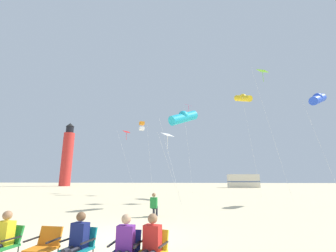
{
  "coord_description": "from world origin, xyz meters",
  "views": [
    {
      "loc": [
        2.39,
        -7.84,
        1.86
      ],
      "look_at": [
        0.4,
        13.77,
        6.89
      ],
      "focal_mm": 24.41,
      "sensor_mm": 36.0,
      "label": 1
    }
  ],
  "objects_px": {
    "kite_diamond_rainbow": "(189,109)",
    "kite_tube_cyan": "(183,117)",
    "spectator_yellow_chair": "(151,243)",
    "kite_diamond_lime": "(263,76)",
    "camp_chair_navy": "(126,248)",
    "kite_tube_blue": "(318,99)",
    "camp_chair_orange": "(45,244)",
    "spectator_teal_chair": "(77,240)",
    "kite_diamond_white": "(168,137)",
    "kite_box_orange": "(142,126)",
    "camp_chair_teal": "(81,244)",
    "kite_diamond_scarlet": "(126,134)",
    "rv_van_cream": "(243,181)",
    "kite_tube_gold": "(243,98)",
    "kite_flyer_standing": "(154,204)",
    "lighthouse_distant": "(67,156)",
    "spectator_navy_chair": "(124,244)",
    "camp_chair_yellow": "(153,247)",
    "camp_chair_green": "(6,242)"
  },
  "relations": [
    {
      "from": "spectator_teal_chair",
      "to": "kite_tube_blue",
      "type": "bearing_deg",
      "value": 59.71
    },
    {
      "from": "spectator_teal_chair",
      "to": "lighthouse_distant",
      "type": "height_order",
      "value": "lighthouse_distant"
    },
    {
      "from": "camp_chair_navy",
      "to": "lighthouse_distant",
      "type": "relative_size",
      "value": 0.05
    },
    {
      "from": "camp_chair_yellow",
      "to": "camp_chair_green",
      "type": "bearing_deg",
      "value": -166.83
    },
    {
      "from": "spectator_navy_chair",
      "to": "kite_diamond_rainbow",
      "type": "relative_size",
      "value": 0.1
    },
    {
      "from": "kite_diamond_white",
      "to": "kite_tube_gold",
      "type": "xyz_separation_m",
      "value": [
        8.1,
        6.15,
        5.48
      ]
    },
    {
      "from": "kite_diamond_rainbow",
      "to": "kite_tube_gold",
      "type": "height_order",
      "value": "kite_diamond_rainbow"
    },
    {
      "from": "camp_chair_orange",
      "to": "spectator_teal_chair",
      "type": "xyz_separation_m",
      "value": [
        0.74,
        -0.1,
        0.11
      ]
    },
    {
      "from": "camp_chair_navy",
      "to": "rv_van_cream",
      "type": "xyz_separation_m",
      "value": [
        12.82,
        46.88,
        0.89
      ]
    },
    {
      "from": "kite_diamond_rainbow",
      "to": "camp_chair_yellow",
      "type": "bearing_deg",
      "value": -91.92
    },
    {
      "from": "kite_diamond_white",
      "to": "kite_diamond_rainbow",
      "type": "distance_m",
      "value": 11.95
    },
    {
      "from": "kite_tube_cyan",
      "to": "kite_tube_gold",
      "type": "height_order",
      "value": "kite_tube_gold"
    },
    {
      "from": "camp_chair_orange",
      "to": "kite_diamond_lime",
      "type": "distance_m",
      "value": 22.88
    },
    {
      "from": "kite_tube_gold",
      "to": "kite_diamond_lime",
      "type": "height_order",
      "value": "kite_diamond_lime"
    },
    {
      "from": "camp_chair_green",
      "to": "camp_chair_navy",
      "type": "height_order",
      "value": "same"
    },
    {
      "from": "kite_flyer_standing",
      "to": "kite_tube_gold",
      "type": "height_order",
      "value": "kite_tube_gold"
    },
    {
      "from": "kite_diamond_rainbow",
      "to": "kite_tube_cyan",
      "type": "distance_m",
      "value": 14.25
    },
    {
      "from": "kite_diamond_white",
      "to": "kite_diamond_scarlet",
      "type": "height_order",
      "value": "kite_diamond_scarlet"
    },
    {
      "from": "kite_box_orange",
      "to": "kite_tube_gold",
      "type": "distance_m",
      "value": 13.25
    },
    {
      "from": "spectator_yellow_chair",
      "to": "camp_chair_green",
      "type": "bearing_deg",
      "value": -169.16
    },
    {
      "from": "kite_box_orange",
      "to": "kite_diamond_scarlet",
      "type": "height_order",
      "value": "kite_box_orange"
    },
    {
      "from": "kite_tube_blue",
      "to": "kite_diamond_white",
      "type": "bearing_deg",
      "value": 179.87
    },
    {
      "from": "camp_chair_navy",
      "to": "kite_flyer_standing",
      "type": "bearing_deg",
      "value": 97.15
    },
    {
      "from": "kite_diamond_white",
      "to": "kite_diamond_scarlet",
      "type": "bearing_deg",
      "value": 120.08
    },
    {
      "from": "rv_van_cream",
      "to": "kite_flyer_standing",
      "type": "bearing_deg",
      "value": -109.63
    },
    {
      "from": "kite_tube_blue",
      "to": "rv_van_cream",
      "type": "bearing_deg",
      "value": 88.86
    },
    {
      "from": "camp_chair_teal",
      "to": "kite_tube_blue",
      "type": "xyz_separation_m",
      "value": [
        13.22,
        14.09,
        7.9
      ]
    },
    {
      "from": "kite_tube_gold",
      "to": "kite_diamond_lime",
      "type": "relative_size",
      "value": 0.91
    },
    {
      "from": "kite_flyer_standing",
      "to": "lighthouse_distant",
      "type": "xyz_separation_m",
      "value": [
        -30.54,
        46.22,
        7.22
      ]
    },
    {
      "from": "camp_chair_navy",
      "to": "camp_chair_teal",
      "type": "bearing_deg",
      "value": 172.57
    },
    {
      "from": "kite_tube_gold",
      "to": "kite_diamond_scarlet",
      "type": "bearing_deg",
      "value": 158.15
    },
    {
      "from": "kite_tube_gold",
      "to": "spectator_teal_chair",
      "type": "bearing_deg",
      "value": -113.03
    },
    {
      "from": "kite_box_orange",
      "to": "lighthouse_distant",
      "type": "xyz_separation_m",
      "value": [
        -26.16,
        29.05,
        -0.89
      ]
    },
    {
      "from": "spectator_yellow_chair",
      "to": "rv_van_cream",
      "type": "xyz_separation_m",
      "value": [
        12.31,
        46.92,
        0.78
      ]
    },
    {
      "from": "camp_chair_teal",
      "to": "kite_diamond_rainbow",
      "type": "xyz_separation_m",
      "value": [
        2.42,
        24.48,
        10.55
      ]
    },
    {
      "from": "kite_diamond_white",
      "to": "kite_box_orange",
      "type": "distance_m",
      "value": 11.43
    },
    {
      "from": "camp_chair_navy",
      "to": "kite_tube_blue",
      "type": "relative_size",
      "value": 0.09
    },
    {
      "from": "spectator_yellow_chair",
      "to": "kite_diamond_lime",
      "type": "height_order",
      "value": "kite_diamond_lime"
    },
    {
      "from": "camp_chair_navy",
      "to": "kite_diamond_white",
      "type": "height_order",
      "value": "kite_diamond_white"
    },
    {
      "from": "camp_chair_teal",
      "to": "kite_diamond_scarlet",
      "type": "distance_m",
      "value": 28.2
    },
    {
      "from": "spectator_teal_chair",
      "to": "camp_chair_yellow",
      "type": "bearing_deg",
      "value": 13.79
    },
    {
      "from": "spectator_yellow_chair",
      "to": "rv_van_cream",
      "type": "bearing_deg",
      "value": 90.7
    },
    {
      "from": "kite_diamond_white",
      "to": "kite_box_orange",
      "type": "height_order",
      "value": "kite_box_orange"
    },
    {
      "from": "spectator_navy_chair",
      "to": "kite_diamond_white",
      "type": "height_order",
      "value": "kite_diamond_white"
    },
    {
      "from": "camp_chair_navy",
      "to": "camp_chair_yellow",
      "type": "bearing_deg",
      "value": 12.46
    },
    {
      "from": "kite_diamond_lime",
      "to": "lighthouse_distant",
      "type": "bearing_deg",
      "value": 137.6
    },
    {
      "from": "camp_chair_teal",
      "to": "rv_van_cream",
      "type": "bearing_deg",
      "value": 86.13
    },
    {
      "from": "kite_diamond_scarlet",
      "to": "rv_van_cream",
      "type": "bearing_deg",
      "value": 44.91
    },
    {
      "from": "camp_chair_yellow",
      "to": "kite_diamond_rainbow",
      "type": "bearing_deg",
      "value": 103.48
    },
    {
      "from": "spectator_yellow_chair",
      "to": "camp_chair_teal",
      "type": "bearing_deg",
      "value": -173.24
    }
  ]
}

